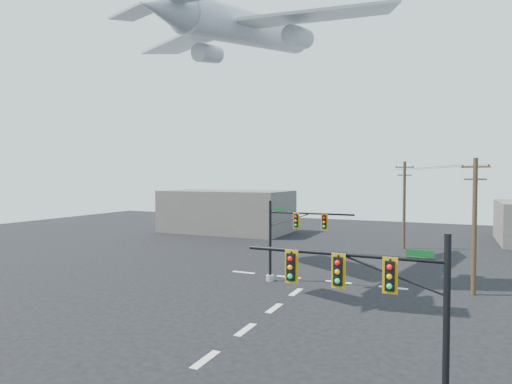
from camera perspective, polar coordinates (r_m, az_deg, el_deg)
The scene contains 9 objects.
ground at distance 23.41m, azimuth -1.41°, elevation -17.89°, with size 120.00×120.00×0.00m, color black.
lane_markings at distance 28.06m, azimuth 3.50°, elevation -14.47°, with size 14.00×21.20×0.01m.
signal_mast_near at distance 15.14m, azimuth 17.23°, elevation -15.01°, with size 7.08×0.68×6.22m.
signal_mast_far at distance 32.35m, azimuth 4.22°, elevation -6.20°, with size 6.73×0.68×6.18m.
utility_pole_a at distance 32.34m, azimuth 27.12°, elevation -3.76°, with size 1.75×0.83×9.26m.
utility_pole_b at distance 50.13m, azimuth 19.16°, elevation -1.41°, with size 1.97×0.33×9.71m.
power_lines at distance 41.03m, azimuth 22.34°, elevation 3.01°, with size 7.86×17.69×0.03m.
airliner at distance 38.01m, azimuth -0.67°, elevation 20.83°, with size 24.28×25.63×7.03m.
building_left at distance 62.49m, azimuth -3.92°, elevation -2.56°, with size 18.00×10.00×6.00m, color #625C56.
Camera 1 is at (9.61, -19.80, 7.96)m, focal length 30.00 mm.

